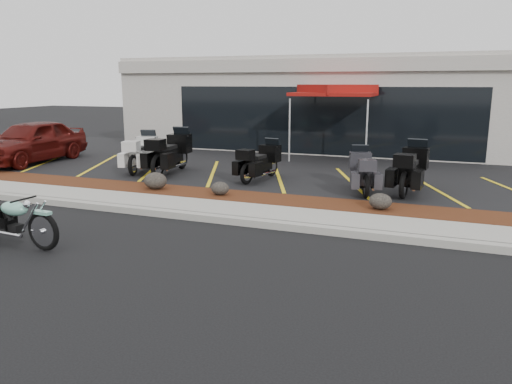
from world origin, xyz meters
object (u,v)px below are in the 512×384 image
at_px(traffic_cone, 267,158).
at_px(parked_car, 31,141).
at_px(popup_canopy, 337,92).
at_px(hero_cruiser, 43,225).
at_px(touring_white, 149,149).

bearing_deg(traffic_cone, parked_car, -162.40).
bearing_deg(traffic_cone, popup_canopy, 50.97).
distance_m(parked_car, popup_canopy, 11.15).
xyz_separation_m(hero_cruiser, touring_white, (-2.75, 7.67, 0.31)).
xyz_separation_m(hero_cruiser, popup_canopy, (2.63, 11.98, 2.16)).
height_order(parked_car, traffic_cone, parked_car).
xyz_separation_m(hero_cruiser, parked_car, (-7.26, 7.11, 0.43)).
height_order(parked_car, popup_canopy, popup_canopy).
xyz_separation_m(touring_white, traffic_cone, (3.49, 1.98, -0.42)).
bearing_deg(popup_canopy, traffic_cone, -109.83).
bearing_deg(parked_car, touring_white, 4.40).
height_order(touring_white, traffic_cone, touring_white).
xyz_separation_m(traffic_cone, popup_canopy, (1.89, 2.33, 2.26)).
relative_size(hero_cruiser, parked_car, 0.60).
relative_size(parked_car, traffic_cone, 10.38).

